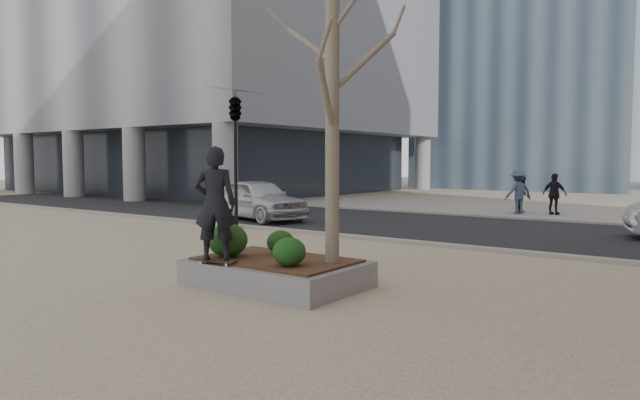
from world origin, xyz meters
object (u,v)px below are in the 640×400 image
Objects in this scene: skateboard at (216,262)px; skateboarder at (215,203)px; planter at (276,273)px; police_car at (258,199)px.

skateboarder is at bearing -12.17° from skateboard.
planter is 1.67m from skateboarder.
police_car is (-7.22, 8.97, 0.30)m from skateboard.
police_car is (-7.84, 8.09, 0.56)m from planter.
skateboarder is at bearing -124.91° from planter.
skateboard is 0.17× the size of police_car.
skateboard is (-0.61, -0.88, 0.26)m from planter.
skateboarder is (-0.61, -0.88, 1.27)m from planter.
police_car is (-7.22, 8.97, -0.71)m from skateboarder.
police_car reaches higher than skateboard.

